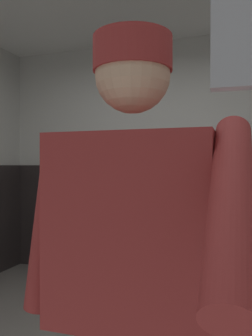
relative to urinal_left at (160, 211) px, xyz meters
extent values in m
cube|color=#B2B2AD|center=(0.08, 0.22, 0.57)|extent=(4.57, 0.12, 2.68)
cube|color=black|center=(0.08, 0.14, -0.14)|extent=(3.97, 0.03, 1.27)
cube|color=white|center=(0.00, 0.13, 0.05)|extent=(0.40, 0.05, 0.65)
cube|color=white|center=(0.00, -0.04, 0.00)|extent=(0.34, 0.30, 0.45)
cylinder|color=#B7BABF|center=(0.00, 0.12, 0.34)|extent=(0.04, 0.04, 0.24)
cylinder|color=#B7BABF|center=(0.00, 0.09, -0.50)|extent=(0.05, 0.05, 0.55)
cube|color=white|center=(0.75, 0.13, 0.05)|extent=(0.40, 0.05, 0.65)
cube|color=white|center=(0.75, -0.04, 0.00)|extent=(0.34, 0.30, 0.45)
cylinder|color=#B7BABF|center=(0.75, 0.12, 0.34)|extent=(0.04, 0.04, 0.24)
cylinder|color=#B7BABF|center=(0.75, 0.09, -0.50)|extent=(0.05, 0.05, 0.55)
cube|color=#4C4C51|center=(0.38, -0.07, 0.17)|extent=(0.04, 0.40, 0.90)
cube|color=maroon|center=(0.52, -2.70, 0.30)|extent=(0.47, 0.24, 0.55)
cylinder|color=maroon|center=(0.24, -2.70, 0.30)|extent=(0.17, 0.09, 0.56)
cylinder|color=maroon|center=(0.80, -2.92, 0.42)|extent=(0.09, 0.50, 0.39)
sphere|color=#D8AD8C|center=(0.52, -2.70, 0.74)|extent=(0.22, 0.22, 0.22)
cylinder|color=maroon|center=(0.52, -2.70, 0.80)|extent=(0.23, 0.23, 0.10)
cube|color=#A5A8B2|center=(0.81, -3.21, 0.63)|extent=(0.06, 0.03, 0.11)
cube|color=silver|center=(-0.55, 0.12, 0.68)|extent=(0.10, 0.07, 0.18)
camera|label=1|loc=(0.81, -3.65, 0.48)|focal=36.68mm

